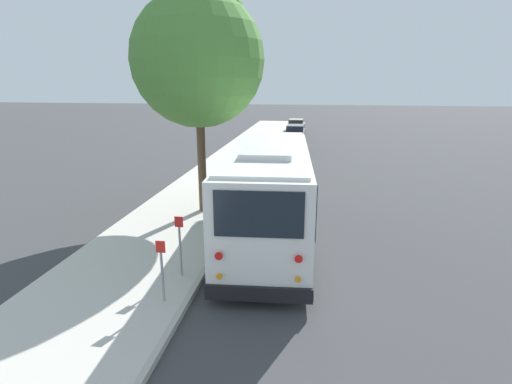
# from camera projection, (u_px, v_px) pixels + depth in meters

# --- Properties ---
(ground_plane) EXTENTS (160.00, 160.00, 0.00)m
(ground_plane) POSITION_uv_depth(u_px,v_px,m) (269.00, 245.00, 12.87)
(ground_plane) COLOR #3D3D3F
(sidewalk_slab) EXTENTS (80.00, 4.08, 0.15)m
(sidewalk_slab) POSITION_uv_depth(u_px,v_px,m) (161.00, 237.00, 13.35)
(sidewalk_slab) COLOR beige
(sidewalk_slab) RESTS_ON ground
(curb_strip) EXTENTS (80.00, 0.14, 0.15)m
(curb_strip) POSITION_uv_depth(u_px,v_px,m) (223.00, 240.00, 13.06)
(curb_strip) COLOR #AAA69D
(curb_strip) RESTS_ON ground
(shuttle_bus) EXTENTS (8.68, 3.14, 3.28)m
(shuttle_bus) POSITION_uv_depth(u_px,v_px,m) (269.00, 190.00, 12.74)
(shuttle_bus) COLOR white
(shuttle_bus) RESTS_ON ground
(parked_sedan_white) EXTENTS (4.53, 1.82, 1.27)m
(parked_sedan_white) POSITION_uv_depth(u_px,v_px,m) (284.00, 161.00, 23.30)
(parked_sedan_white) COLOR silver
(parked_sedan_white) RESTS_ON ground
(parked_sedan_maroon) EXTENTS (4.34, 1.93, 1.30)m
(parked_sedan_maroon) POSITION_uv_depth(u_px,v_px,m) (291.00, 145.00, 28.90)
(parked_sedan_maroon) COLOR maroon
(parked_sedan_maroon) RESTS_ON ground
(parked_sedan_gray) EXTENTS (4.56, 1.80, 1.33)m
(parked_sedan_gray) POSITION_uv_depth(u_px,v_px,m) (295.00, 133.00, 35.83)
(parked_sedan_gray) COLOR slate
(parked_sedan_gray) RESTS_ON ground
(parked_sedan_tan) EXTENTS (4.39, 1.79, 1.30)m
(parked_sedan_tan) POSITION_uv_depth(u_px,v_px,m) (296.00, 126.00, 41.66)
(parked_sedan_tan) COLOR tan
(parked_sedan_tan) RESTS_ON ground
(street_tree) EXTENTS (4.84, 4.84, 8.83)m
(street_tree) POSITION_uv_depth(u_px,v_px,m) (199.00, 51.00, 14.40)
(street_tree) COLOR brown
(street_tree) RESTS_ON sidewalk_slab
(sign_post_near) EXTENTS (0.06, 0.22, 1.50)m
(sign_post_near) POSITION_uv_depth(u_px,v_px,m) (162.00, 270.00, 9.11)
(sign_post_near) COLOR gray
(sign_post_near) RESTS_ON sidewalk_slab
(sign_post_far) EXTENTS (0.06, 0.22, 1.64)m
(sign_post_far) POSITION_uv_depth(u_px,v_px,m) (180.00, 246.00, 10.32)
(sign_post_far) COLOR gray
(sign_post_far) RESTS_ON sidewalk_slab
(fire_hydrant) EXTENTS (0.22, 0.22, 0.81)m
(fire_hydrant) POSITION_uv_depth(u_px,v_px,m) (240.00, 183.00, 18.54)
(fire_hydrant) COLOR red
(fire_hydrant) RESTS_ON sidewalk_slab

